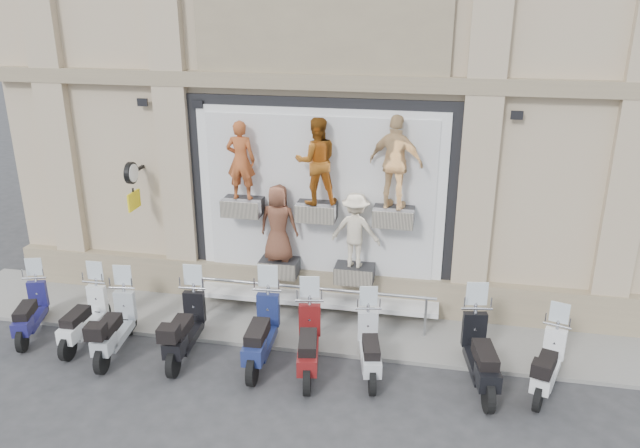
# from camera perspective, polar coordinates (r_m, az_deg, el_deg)

# --- Properties ---
(ground) EXTENTS (90.00, 90.00, 0.00)m
(ground) POSITION_cam_1_polar(r_m,az_deg,el_deg) (11.33, -3.03, -14.33)
(ground) COLOR #2E2E31
(ground) RESTS_ON ground
(sidewalk) EXTENTS (16.00, 2.20, 0.08)m
(sidewalk) POSITION_cam_1_polar(r_m,az_deg,el_deg) (13.04, -0.74, -9.06)
(sidewalk) COLOR gray
(sidewalk) RESTS_ON ground
(building) EXTENTS (14.00, 8.60, 12.00)m
(building) POSITION_cam_1_polar(r_m,az_deg,el_deg) (16.20, 2.98, 18.72)
(building) COLOR tan
(building) RESTS_ON ground
(shop_vitrine) EXTENTS (5.60, 0.89, 4.30)m
(shop_vitrine) POSITION_cam_1_polar(r_m,az_deg,el_deg) (12.63, 0.30, 1.83)
(shop_vitrine) COLOR black
(shop_vitrine) RESTS_ON ground
(guard_rail) EXTENTS (5.06, 0.10, 0.93)m
(guard_rail) POSITION_cam_1_polar(r_m,az_deg,el_deg) (12.76, -0.85, -7.62)
(guard_rail) COLOR #9EA0A5
(guard_rail) RESTS_ON ground
(clock_sign_bracket) EXTENTS (0.10, 0.80, 1.02)m
(clock_sign_bracket) POSITION_cam_1_polar(r_m,az_deg,el_deg) (13.59, -16.79, 3.91)
(clock_sign_bracket) COLOR black
(clock_sign_bracket) RESTS_ON ground
(scooter_a) EXTENTS (1.02, 1.82, 1.42)m
(scooter_a) POSITION_cam_1_polar(r_m,az_deg,el_deg) (13.67, -25.07, -6.53)
(scooter_a) COLOR #191752
(scooter_a) RESTS_ON ground
(scooter_b) EXTENTS (0.56, 1.81, 1.47)m
(scooter_b) POSITION_cam_1_polar(r_m,az_deg,el_deg) (12.98, -20.88, -7.21)
(scooter_b) COLOR silver
(scooter_b) RESTS_ON ground
(scooter_c) EXTENTS (0.78, 1.95, 1.54)m
(scooter_c) POSITION_cam_1_polar(r_m,az_deg,el_deg) (12.40, -18.37, -8.02)
(scooter_c) COLOR #9BA2A8
(scooter_c) RESTS_ON ground
(scooter_d) EXTENTS (0.71, 1.99, 1.59)m
(scooter_d) POSITION_cam_1_polar(r_m,az_deg,el_deg) (11.96, -12.31, -8.37)
(scooter_d) COLOR black
(scooter_d) RESTS_ON ground
(scooter_e) EXTENTS (0.72, 2.07, 1.66)m
(scooter_e) POSITION_cam_1_polar(r_m,az_deg,el_deg) (11.54, -5.43, -8.87)
(scooter_e) COLOR navy
(scooter_e) RESTS_ON ground
(scooter_f) EXTENTS (0.90, 2.01, 1.58)m
(scooter_f) POSITION_cam_1_polar(r_m,az_deg,el_deg) (11.24, -1.07, -9.85)
(scooter_f) COLOR #621011
(scooter_f) RESTS_ON ground
(scooter_g) EXTENTS (0.85, 1.84, 1.44)m
(scooter_g) POSITION_cam_1_polar(r_m,az_deg,el_deg) (11.25, 4.60, -10.30)
(scooter_g) COLOR #B6B8BE
(scooter_g) RESTS_ON ground
(scooter_h) EXTENTS (0.92, 2.11, 1.66)m
(scooter_h) POSITION_cam_1_polar(r_m,az_deg,el_deg) (11.19, 14.57, -10.49)
(scooter_h) COLOR black
(scooter_h) RESTS_ON ground
(scooter_i) EXTENTS (1.03, 1.82, 1.42)m
(scooter_i) POSITION_cam_1_polar(r_m,az_deg,el_deg) (11.45, 20.24, -11.10)
(scooter_i) COLOR white
(scooter_i) RESTS_ON ground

